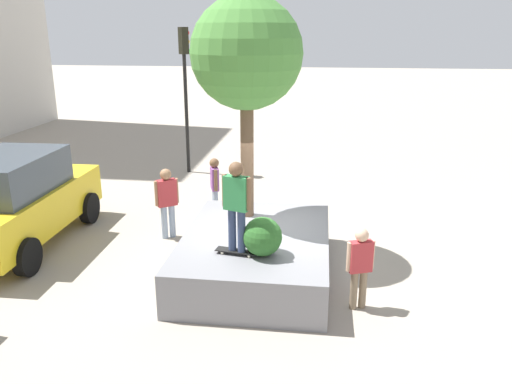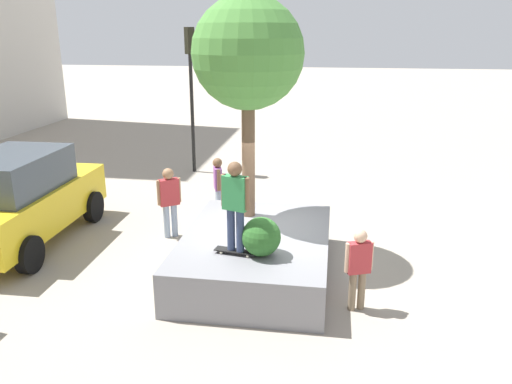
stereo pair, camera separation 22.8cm
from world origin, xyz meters
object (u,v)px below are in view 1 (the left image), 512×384
taxi_cab (16,200)px  passerby_with_bag (360,263)px  plaza_tree (247,55)px  planter_ledge (256,254)px  skateboarder (236,201)px  skateboard (237,251)px  traffic_light_corner (185,76)px  bystander_watching (167,198)px  pedestrian_crossing (215,183)px

taxi_cab → passerby_with_bag: taxi_cab is taller
plaza_tree → passerby_with_bag: (-2.22, -2.31, -3.40)m
plaza_tree → planter_ledge: bearing=-163.1°
skateboarder → passerby_with_bag: skateboarder is taller
plaza_tree → taxi_cab: 6.14m
skateboarder → skateboard: bearing=0.0°
planter_ledge → traffic_light_corner: size_ratio=0.83×
planter_ledge → taxi_cab: size_ratio=0.86×
skateboard → bystander_watching: (2.57, 2.10, 0.08)m
pedestrian_crossing → bystander_watching: bearing=152.4°
pedestrian_crossing → taxi_cab: bearing=120.9°
plaza_tree → passerby_with_bag: plaza_tree is taller
skateboarder → bystander_watching: skateboarder is taller
plaza_tree → pedestrian_crossing: size_ratio=2.89×
planter_ledge → traffic_light_corner: 8.66m
skateboard → skateboarder: 0.98m
passerby_with_bag → planter_ledge: bearing=60.6°
skateboard → traffic_light_corner: bearing=20.4°
plaza_tree → bystander_watching: size_ratio=2.71×
skateboard → passerby_with_bag: bearing=-94.1°
bystander_watching → passerby_with_bag: 5.09m
skateboarder → pedestrian_crossing: 4.43m
plaza_tree → pedestrian_crossing: (2.06, 1.17, -3.36)m
bystander_watching → skateboarder: bearing=-140.8°
planter_ledge → pedestrian_crossing: pedestrian_crossing is taller
skateboard → taxi_cab: taxi_cab is taller
skateboarder → pedestrian_crossing: size_ratio=1.04×
skateboard → traffic_light_corner: 9.28m
taxi_cab → pedestrian_crossing: bearing=-59.1°
traffic_light_corner → pedestrian_crossing: bearing=-156.8°
plaza_tree → skateboarder: plaza_tree is taller
taxi_cab → plaza_tree: bearing=-86.0°
skateboarder → taxi_cab: bearing=72.4°
traffic_light_corner → passerby_with_bag: (-8.57, -5.32, -2.41)m
pedestrian_crossing → passerby_with_bag: size_ratio=1.05×
traffic_light_corner → planter_ledge: bearing=-155.8°
skateboarder → traffic_light_corner: bearing=20.4°
bystander_watching → pedestrian_crossing: bystander_watching is taller
skateboard → bystander_watching: bystander_watching is taller
skateboarder → bystander_watching: (2.57, 2.10, -0.90)m
plaza_tree → bystander_watching: 3.88m
skateboarder → plaza_tree: bearing=3.1°
skateboarder → traffic_light_corner: size_ratio=0.34×
traffic_light_corner → passerby_with_bag: traffic_light_corner is taller
pedestrian_crossing → skateboarder: bearing=-162.8°
planter_ledge → skateboarder: 1.76m
taxi_cab → pedestrian_crossing: taxi_cab is taller
bystander_watching → traffic_light_corner: bearing=9.9°
traffic_light_corner → pedestrian_crossing: 5.23m
planter_ledge → pedestrian_crossing: 3.54m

